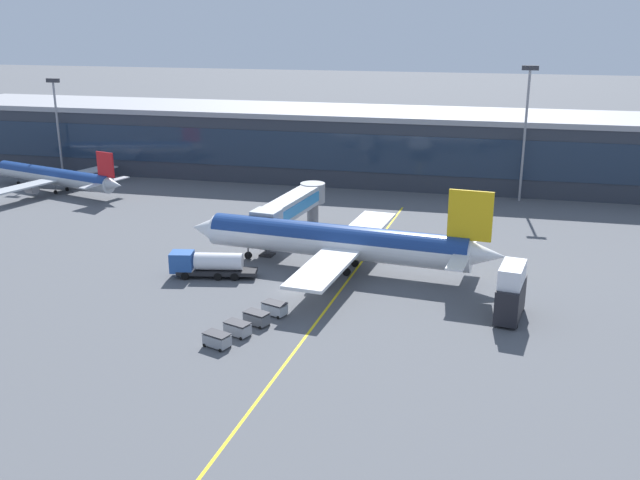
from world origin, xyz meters
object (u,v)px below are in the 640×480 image
at_px(baggage_cart_0, 217,340).
at_px(commuter_jet_far, 54,176).
at_px(baggage_cart_1, 237,328).
at_px(main_airliner, 338,241).
at_px(baggage_cart_3, 275,308).
at_px(fuel_tanker, 208,264).
at_px(baggage_cart_2, 257,318).
at_px(catering_lift, 511,292).

distance_m(baggage_cart_0, commuter_jet_far, 76.91).
bearing_deg(commuter_jet_far, baggage_cart_1, -43.50).
bearing_deg(main_airliner, baggage_cart_3, -102.83).
distance_m(fuel_tanker, baggage_cart_3, 15.18).
bearing_deg(main_airliner, commuter_jet_far, 153.77).
height_order(baggage_cart_3, commuter_jet_far, commuter_jet_far).
distance_m(fuel_tanker, baggage_cart_2, 16.52).
bearing_deg(baggage_cart_2, baggage_cart_1, -109.82).
bearing_deg(main_airliner, fuel_tanker, -157.04).
bearing_deg(baggage_cart_1, commuter_jet_far, 136.50).
bearing_deg(fuel_tanker, catering_lift, -6.99).
relative_size(catering_lift, baggage_cart_1, 2.36).
relative_size(main_airliner, baggage_cart_2, 14.10).
bearing_deg(baggage_cart_3, baggage_cart_1, -109.82).
distance_m(catering_lift, commuter_jet_far, 91.82).
height_order(baggage_cart_0, baggage_cart_1, same).
height_order(catering_lift, baggage_cart_3, catering_lift).
distance_m(catering_lift, baggage_cart_2, 27.61).
height_order(catering_lift, commuter_jet_far, commuter_jet_far).
bearing_deg(baggage_cart_3, fuel_tanker, 140.78).
bearing_deg(baggage_cart_1, catering_lift, 22.00).
distance_m(main_airliner, catering_lift, 24.24).
bearing_deg(main_airliner, baggage_cart_2, -103.96).
bearing_deg(baggage_cart_0, catering_lift, 26.30).
distance_m(main_airliner, baggage_cart_1, 23.09).
height_order(fuel_tanker, baggage_cart_3, fuel_tanker).
xyz_separation_m(main_airliner, baggage_cart_1, (-5.84, -22.13, -3.09)).
xyz_separation_m(catering_lift, commuter_jet_far, (-82.19, 40.94, -0.12)).
relative_size(baggage_cart_0, baggage_cart_1, 1.00).
distance_m(catering_lift, baggage_cart_3, 25.83).
distance_m(baggage_cart_0, baggage_cart_3, 9.60).
bearing_deg(fuel_tanker, commuter_jet_far, 141.17).
relative_size(baggage_cart_0, commuter_jet_far, 0.09).
bearing_deg(baggage_cart_3, baggage_cart_0, -109.82).
height_order(main_airliner, commuter_jet_far, main_airliner).
distance_m(main_airliner, commuter_jet_far, 67.60).
relative_size(fuel_tanker, baggage_cart_3, 3.68).
xyz_separation_m(main_airliner, fuel_tanker, (-15.40, -6.52, -2.13)).
bearing_deg(baggage_cart_0, baggage_cart_2, 70.18).
bearing_deg(baggage_cart_0, commuter_jet_far, 134.31).
xyz_separation_m(main_airliner, baggage_cart_3, (-3.67, -16.10, -3.09)).
bearing_deg(fuel_tanker, baggage_cart_3, -39.22).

